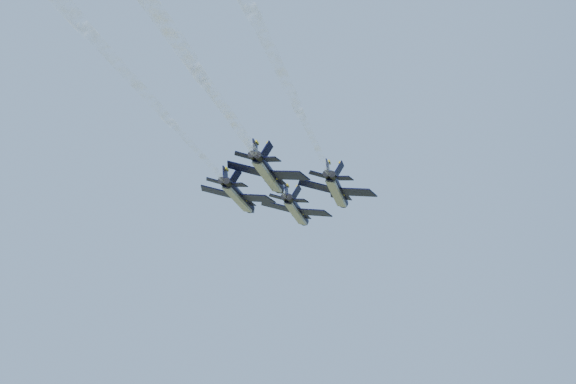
% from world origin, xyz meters
% --- Properties ---
extents(jet_lead, '(13.29, 17.28, 4.66)m').
position_xyz_m(jet_lead, '(2.12, 11.75, 98.40)').
color(jet_lead, black).
extents(jet_left, '(13.29, 17.28, 4.66)m').
position_xyz_m(jet_left, '(-5.92, 2.09, 98.40)').
color(jet_left, black).
extents(jet_right, '(13.29, 17.28, 4.66)m').
position_xyz_m(jet_right, '(10.87, 2.83, 98.40)').
color(jet_right, black).
extents(jet_slot, '(13.29, 17.28, 4.66)m').
position_xyz_m(jet_slot, '(1.61, -6.93, 98.40)').
color(jet_slot, black).
extents(smoke_trail_lead, '(2.51, 65.22, 2.03)m').
position_xyz_m(smoke_trail_lead, '(1.44, -35.89, 98.43)').
color(smoke_trail_lead, white).
extents(smoke_trail_left, '(2.51, 65.22, 2.03)m').
position_xyz_m(smoke_trail_left, '(-6.60, -45.54, 98.43)').
color(smoke_trail_left, white).
extents(smoke_trail_right, '(2.51, 65.22, 2.03)m').
position_xyz_m(smoke_trail_right, '(10.19, -44.81, 98.43)').
color(smoke_trail_right, white).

